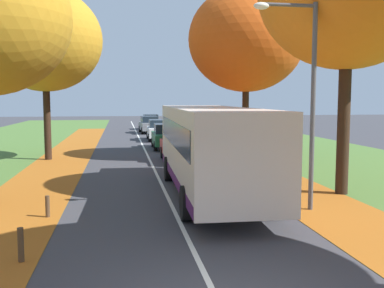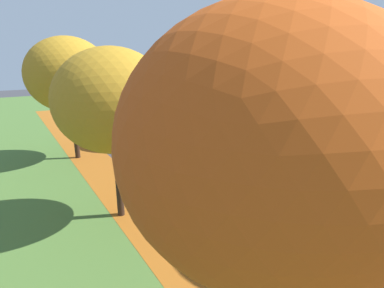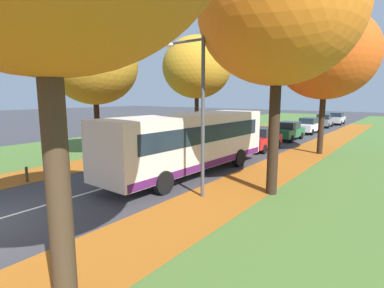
# 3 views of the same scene
# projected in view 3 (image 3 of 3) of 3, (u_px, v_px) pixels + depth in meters

# --- Properties ---
(grass_verge_left) EXTENTS (12.00, 90.00, 0.01)m
(grass_verge_left) POSITION_uv_depth(u_px,v_px,m) (173.00, 135.00, 30.33)
(grass_verge_left) COLOR #476B2D
(grass_verge_left) RESTS_ON ground
(leaf_litter_left) EXTENTS (2.80, 60.00, 0.00)m
(leaf_litter_left) POSITION_uv_depth(u_px,v_px,m) (168.00, 147.00, 22.87)
(leaf_litter_left) COLOR #9E5619
(leaf_litter_left) RESTS_ON grass_verge_left
(leaf_litter_right) EXTENTS (2.80, 60.00, 0.00)m
(leaf_litter_right) POSITION_uv_depth(u_px,v_px,m) (286.00, 163.00, 17.44)
(leaf_litter_right) COLOR #9E5619
(leaf_litter_right) RESTS_ON grass_verge_right
(road_centre_line) EXTENTS (0.12, 80.00, 0.01)m
(road_centre_line) POSITION_uv_depth(u_px,v_px,m) (257.00, 143.00, 24.90)
(road_centre_line) COLOR silver
(road_centre_line) RESTS_ON ground
(tree_left_near) EXTENTS (5.25, 5.25, 8.08)m
(tree_left_near) POSITION_uv_depth(u_px,v_px,m) (94.00, 66.00, 18.14)
(tree_left_near) COLOR black
(tree_left_near) RESTS_ON ground
(tree_left_mid) EXTENTS (6.02, 6.02, 9.07)m
(tree_left_mid) POSITION_uv_depth(u_px,v_px,m) (197.00, 67.00, 26.20)
(tree_left_mid) COLOR black
(tree_left_mid) RESTS_ON ground
(tree_right_near) EXTENTS (6.01, 6.01, 9.66)m
(tree_right_near) POSITION_uv_depth(u_px,v_px,m) (279.00, 12.00, 10.94)
(tree_right_near) COLOR black
(tree_right_near) RESTS_ON ground
(tree_right_mid) EXTENTS (6.38, 6.38, 9.39)m
(tree_right_mid) POSITION_uv_depth(u_px,v_px,m) (326.00, 55.00, 19.29)
(tree_right_mid) COLOR black
(tree_right_mid) RESTS_ON ground
(bollard_third) EXTENTS (0.12, 0.12, 0.71)m
(bollard_third) POSITION_uv_depth(u_px,v_px,m) (27.00, 175.00, 13.58)
(bollard_third) COLOR #4C3823
(bollard_third) RESTS_ON ground
(bollard_fourth) EXTENTS (0.12, 0.12, 0.61)m
(bollard_fourth) POSITION_uv_depth(u_px,v_px,m) (92.00, 162.00, 16.34)
(bollard_fourth) COLOR #4C3823
(bollard_fourth) RESTS_ON ground
(streetlamp_right) EXTENTS (1.89, 0.28, 6.00)m
(streetlamp_right) POSITION_uv_depth(u_px,v_px,m) (196.00, 100.00, 11.27)
(streetlamp_right) COLOR #47474C
(streetlamp_right) RESTS_ON ground
(bus) EXTENTS (2.85, 10.46, 2.98)m
(bus) POSITION_uv_depth(u_px,v_px,m) (190.00, 140.00, 14.92)
(bus) COLOR beige
(bus) RESTS_ON ground
(car_red_lead) EXTENTS (1.84, 4.23, 1.62)m
(car_red_lead) POSITION_uv_depth(u_px,v_px,m) (261.00, 139.00, 21.69)
(car_red_lead) COLOR #B21919
(car_red_lead) RESTS_ON ground
(car_green_following) EXTENTS (1.82, 4.22, 1.62)m
(car_green_following) POSITION_uv_depth(u_px,v_px,m) (288.00, 131.00, 26.57)
(car_green_following) COLOR #1E6038
(car_green_following) RESTS_ON ground
(car_white_third_in_line) EXTENTS (1.81, 4.21, 1.62)m
(car_white_third_in_line) POSITION_uv_depth(u_px,v_px,m) (308.00, 126.00, 31.37)
(car_white_third_in_line) COLOR silver
(car_white_third_in_line) RESTS_ON ground
(car_grey_fourth_in_line) EXTENTS (1.93, 4.28, 1.62)m
(car_grey_fourth_in_line) POSITION_uv_depth(u_px,v_px,m) (324.00, 121.00, 37.55)
(car_grey_fourth_in_line) COLOR slate
(car_grey_fourth_in_line) RESTS_ON ground
(car_silver_trailing) EXTENTS (1.88, 4.25, 1.62)m
(car_silver_trailing) POSITION_uv_depth(u_px,v_px,m) (336.00, 118.00, 41.21)
(car_silver_trailing) COLOR #B7BABF
(car_silver_trailing) RESTS_ON ground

